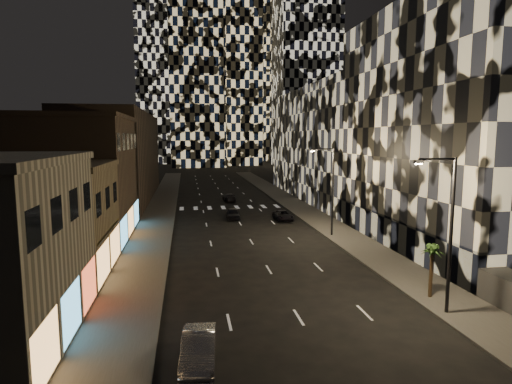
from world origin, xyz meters
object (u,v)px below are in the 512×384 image
object	(u,v)px
car_silver_parked	(199,349)
car_dark_midlane	(233,214)
streetlight_near	(448,224)
car_dark_oncoming	(229,197)
palm_tree	(432,253)
streetlight_far	(331,185)
car_dark_rightlane	(283,215)

from	to	relation	value
car_silver_parked	car_dark_midlane	world-z (taller)	car_silver_parked
car_dark_midlane	streetlight_near	bearing A→B (deg)	-72.18
car_silver_parked	car_dark_oncoming	size ratio (longest dim) A/B	1.01
palm_tree	car_dark_midlane	bearing A→B (deg)	108.36
car_dark_oncoming	car_dark_midlane	bearing A→B (deg)	82.30
streetlight_near	car_silver_parked	xyz separation A→B (m)	(-14.15, -3.15, -4.64)
car_dark_midlane	car_silver_parked	bearing A→B (deg)	-96.90
streetlight_far	car_dark_midlane	bearing A→B (deg)	128.73
car_silver_parked	palm_tree	distance (m)	15.97
streetlight_near	car_dark_midlane	xyz separation A→B (m)	(-8.87, 31.06, -4.68)
car_silver_parked	streetlight_near	bearing A→B (deg)	17.11
car_silver_parked	car_dark_oncoming	world-z (taller)	car_silver_parked
car_silver_parked	palm_tree	size ratio (longest dim) A/B	1.25
car_dark_rightlane	streetlight_near	bearing A→B (deg)	-84.81
car_silver_parked	car_dark_midlane	bearing A→B (deg)	85.77
streetlight_far	car_dark_oncoming	bearing A→B (deg)	106.77
streetlight_far	palm_tree	size ratio (longest dim) A/B	2.61
car_dark_midlane	car_dark_oncoming	size ratio (longest dim) A/B	0.93
car_dark_oncoming	car_dark_rightlane	distance (m)	17.54
streetlight_near	car_dark_midlane	distance (m)	32.64
car_dark_oncoming	car_dark_rightlane	xyz separation A→B (m)	(5.01, -16.81, -0.03)
streetlight_near	car_silver_parked	distance (m)	15.23
car_dark_rightlane	palm_tree	bearing A→B (deg)	-82.96
car_dark_rightlane	palm_tree	distance (m)	27.20
car_dark_midlane	car_dark_oncoming	bearing A→B (deg)	88.01
car_dark_oncoming	streetlight_far	bearing A→B (deg)	102.94
streetlight_near	streetlight_far	xyz separation A→B (m)	(0.00, 20.00, 0.00)
car_dark_midlane	palm_tree	bearing A→B (deg)	-69.76
car_dark_oncoming	car_dark_rightlane	bearing A→B (deg)	102.76
streetlight_far	car_dark_midlane	size ratio (longest dim) A/B	2.27
car_dark_midlane	palm_tree	distance (m)	30.30
car_silver_parked	car_dark_oncoming	xyz separation A→B (m)	(6.30, 49.21, -0.09)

